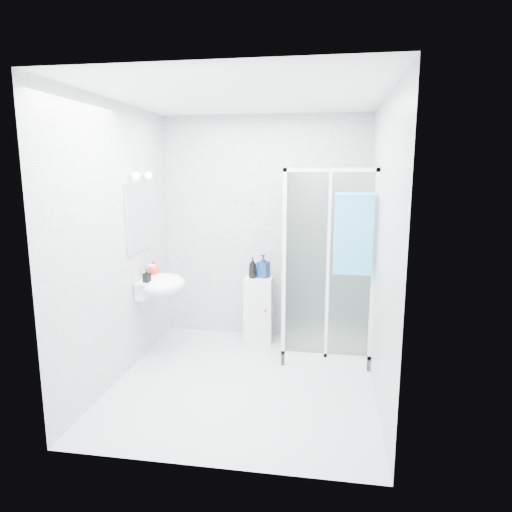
% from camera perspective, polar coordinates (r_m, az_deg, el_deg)
% --- Properties ---
extents(room, '(2.40, 2.60, 2.60)m').
position_cam_1_polar(room, '(4.10, -1.47, 1.18)').
color(room, silver).
rests_on(room, ground).
extents(shower_enclosure, '(0.90, 0.95, 2.00)m').
position_cam_1_polar(shower_enclosure, '(4.99, 7.88, -7.28)').
color(shower_enclosure, white).
rests_on(shower_enclosure, ground).
extents(wall_basin, '(0.46, 0.56, 0.35)m').
position_cam_1_polar(wall_basin, '(4.90, -11.87, -3.49)').
color(wall_basin, white).
rests_on(wall_basin, ground).
extents(mirror, '(0.02, 0.60, 0.70)m').
position_cam_1_polar(mirror, '(4.86, -14.39, 4.72)').
color(mirror, white).
rests_on(mirror, room).
extents(vanity_lights, '(0.10, 0.40, 0.08)m').
position_cam_1_polar(vanity_lights, '(4.81, -14.08, 9.69)').
color(vanity_lights, silver).
rests_on(vanity_lights, room).
extents(wall_hooks, '(0.23, 0.06, 0.03)m').
position_cam_1_polar(wall_hooks, '(5.34, -1.63, 6.86)').
color(wall_hooks, silver).
rests_on(wall_hooks, room).
extents(storage_cabinet, '(0.33, 0.35, 0.77)m').
position_cam_1_polar(storage_cabinet, '(5.34, 0.32, -6.69)').
color(storage_cabinet, silver).
rests_on(storage_cabinet, ground).
extents(hand_towel, '(0.37, 0.05, 0.78)m').
position_cam_1_polar(hand_towel, '(4.39, 12.09, 2.92)').
color(hand_towel, '#359AC9').
rests_on(hand_towel, shower_enclosure).
extents(shampoo_bottle_a, '(0.10, 0.10, 0.24)m').
position_cam_1_polar(shampoo_bottle_a, '(5.18, -0.43, -1.45)').
color(shampoo_bottle_a, black).
rests_on(shampoo_bottle_a, storage_cabinet).
extents(shampoo_bottle_b, '(0.15, 0.16, 0.27)m').
position_cam_1_polar(shampoo_bottle_b, '(5.21, 0.93, -1.25)').
color(shampoo_bottle_b, navy).
rests_on(shampoo_bottle_b, storage_cabinet).
extents(soap_dispenser_orange, '(0.15, 0.15, 0.16)m').
position_cam_1_polar(soap_dispenser_orange, '(5.04, -12.67, -1.43)').
color(soap_dispenser_orange, red).
rests_on(soap_dispenser_orange, wall_basin).
extents(soap_dispenser_black, '(0.08, 0.08, 0.14)m').
position_cam_1_polar(soap_dispenser_black, '(4.72, -13.49, -2.40)').
color(soap_dispenser_black, black).
rests_on(soap_dispenser_black, wall_basin).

